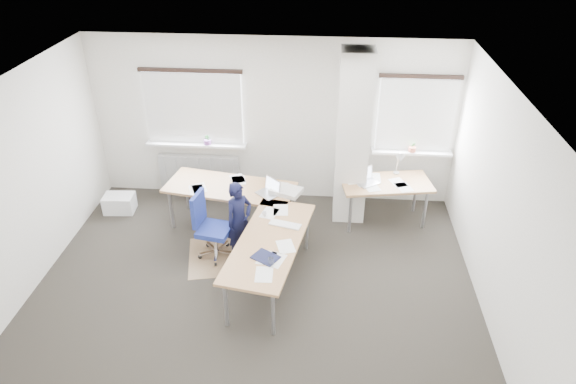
# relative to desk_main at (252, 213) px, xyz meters

# --- Properties ---
(ground) EXTENTS (6.00, 6.00, 0.00)m
(ground) POSITION_rel_desk_main_xyz_m (0.13, -0.79, -0.69)
(ground) COLOR #2A2722
(ground) RESTS_ON ground
(room_shell) EXTENTS (6.04, 5.04, 2.82)m
(room_shell) POSITION_rel_desk_main_xyz_m (0.32, -0.34, 1.05)
(room_shell) COLOR beige
(room_shell) RESTS_ON ground
(floor_mat) EXTENTS (1.35, 1.21, 0.01)m
(floor_mat) POSITION_rel_desk_main_xyz_m (-0.35, -0.12, -0.69)
(floor_mat) COLOR #856849
(floor_mat) RESTS_ON ground
(white_crate) EXTENTS (0.52, 0.38, 0.30)m
(white_crate) POSITION_rel_desk_main_xyz_m (-2.40, 0.95, -0.54)
(white_crate) COLOR white
(white_crate) RESTS_ON ground
(desk_main) EXTENTS (2.40, 2.98, 0.96)m
(desk_main) POSITION_rel_desk_main_xyz_m (0.00, 0.00, 0.00)
(desk_main) COLOR #A17645
(desk_main) RESTS_ON ground
(desk_side) EXTENTS (1.50, 0.93, 1.22)m
(desk_side) POSITION_rel_desk_main_xyz_m (1.99, 1.01, -0.01)
(desk_side) COLOR #A17645
(desk_side) RESTS_ON ground
(task_chair) EXTENTS (0.57, 0.56, 1.03)m
(task_chair) POSITION_rel_desk_main_xyz_m (-0.57, -0.11, -0.41)
(task_chair) COLOR navy
(task_chair) RESTS_ON ground
(person) EXTENTS (0.51, 0.52, 1.20)m
(person) POSITION_rel_desk_main_xyz_m (-0.18, -0.06, -0.09)
(person) COLOR black
(person) RESTS_ON ground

